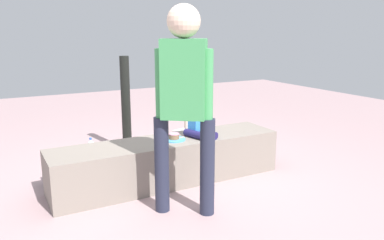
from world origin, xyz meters
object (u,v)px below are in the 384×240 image
object	(u,v)px
party_cup_red	(159,150)
handbag_black_leather	(64,171)
gift_bag	(107,161)
child_seated	(199,115)
adult_standing	(184,92)
water_bottle_near_gift	(91,149)
cake_plate	(174,138)
cake_box_white	(187,134)
handbag_brown_canvas	(191,153)

from	to	relation	value
party_cup_red	handbag_black_leather	bearing A→B (deg)	-162.37
gift_bag	party_cup_red	bearing A→B (deg)	27.03
child_seated	adult_standing	bearing A→B (deg)	-127.34
child_seated	water_bottle_near_gift	world-z (taller)	child_seated
cake_plate	cake_box_white	distance (m)	1.64
child_seated	handbag_brown_canvas	distance (m)	0.68
adult_standing	water_bottle_near_gift	xyz separation A→B (m)	(-0.32, 1.74, -0.88)
adult_standing	cake_plate	bearing A→B (deg)	71.27
handbag_black_leather	handbag_brown_canvas	distance (m)	1.38
gift_bag	water_bottle_near_gift	distance (m)	0.65
cake_plate	water_bottle_near_gift	distance (m)	1.28
cake_box_white	handbag_black_leather	world-z (taller)	handbag_black_leather
gift_bag	handbag_black_leather	bearing A→B (deg)	179.04
child_seated	handbag_black_leather	world-z (taller)	child_seated
handbag_brown_canvas	cake_plate	bearing A→B (deg)	-134.04
cake_plate	handbag_black_leather	distance (m)	1.12
child_seated	party_cup_red	size ratio (longest dim) A/B	4.88
gift_bag	water_bottle_near_gift	world-z (taller)	gift_bag
handbag_brown_canvas	cake_box_white	bearing A→B (deg)	64.67
child_seated	handbag_black_leather	xyz separation A→B (m)	(-1.25, 0.44, -0.52)
gift_bag	handbag_brown_canvas	bearing A→B (deg)	-2.00
handbag_brown_canvas	child_seated	bearing A→B (deg)	-108.51
water_bottle_near_gift	party_cup_red	bearing A→B (deg)	-19.82
gift_bag	cake_box_white	distance (m)	1.64
cake_box_white	handbag_brown_canvas	bearing A→B (deg)	-115.33
handbag_black_leather	handbag_brown_canvas	bearing A→B (deg)	-1.68
child_seated	gift_bag	world-z (taller)	child_seated
cake_box_white	handbag_brown_canvas	world-z (taller)	handbag_brown_canvas
child_seated	gift_bag	bearing A→B (deg)	151.87
adult_standing	handbag_black_leather	xyz separation A→B (m)	(-0.75, 1.10, -0.86)
cake_plate	gift_bag	size ratio (longest dim) A/B	0.66
cake_plate	party_cup_red	xyz separation A→B (m)	(0.21, 0.85, -0.40)
adult_standing	cake_box_white	xyz separation A→B (m)	(1.06, 1.97, -0.93)
adult_standing	water_bottle_near_gift	size ratio (longest dim) A/B	6.85
adult_standing	cake_plate	xyz separation A→B (m)	(0.21, 0.62, -0.54)
cake_box_white	cake_plate	bearing A→B (deg)	-122.37
cake_box_white	adult_standing	bearing A→B (deg)	-118.42
gift_bag	child_seated	bearing A→B (deg)	-28.13
adult_standing	cake_box_white	bearing A→B (deg)	61.58
adult_standing	party_cup_red	xyz separation A→B (m)	(0.42, 1.47, -0.94)
cake_plate	party_cup_red	bearing A→B (deg)	75.84
gift_bag	handbag_brown_canvas	distance (m)	0.95
adult_standing	party_cup_red	size ratio (longest dim) A/B	16.49
cake_plate	cake_box_white	xyz separation A→B (m)	(0.85, 1.35, -0.39)
handbag_brown_canvas	handbag_black_leather	bearing A→B (deg)	178.32
gift_bag	handbag_brown_canvas	xyz separation A→B (m)	(0.95, -0.03, -0.05)
water_bottle_near_gift	cake_box_white	xyz separation A→B (m)	(1.39, 0.23, -0.06)
child_seated	adult_standing	distance (m)	0.89
child_seated	water_bottle_near_gift	size ratio (longest dim) A/B	2.03
handbag_black_leather	water_bottle_near_gift	bearing A→B (deg)	56.45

